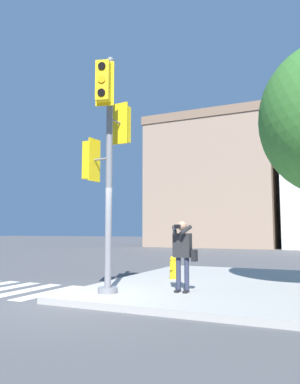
# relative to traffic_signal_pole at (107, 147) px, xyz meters

# --- Properties ---
(ground_plane) EXTENTS (160.00, 160.00, 0.00)m
(ground_plane) POSITION_rel_traffic_signal_pole_xyz_m (-0.48, -0.60, -3.47)
(ground_plane) COLOR #4C4C4F
(sidewalk_corner) EXTENTS (8.00, 8.00, 0.14)m
(sidewalk_corner) POSITION_rel_traffic_signal_pole_xyz_m (3.02, 2.90, -3.40)
(sidewalk_corner) COLOR #9E9B96
(sidewalk_corner) RESTS_ON ground_plane
(crosswalk_stripes) EXTENTS (3.47, 2.41, 0.01)m
(crosswalk_stripes) POSITION_rel_traffic_signal_pole_xyz_m (-3.21, 0.15, -3.47)
(crosswalk_stripes) COLOR silver
(crosswalk_stripes) RESTS_ON ground_plane
(traffic_signal_pole) EXTENTS (1.05, 1.44, 5.51)m
(traffic_signal_pole) POSITION_rel_traffic_signal_pole_xyz_m (0.00, 0.00, 0.00)
(traffic_signal_pole) COLOR slate
(traffic_signal_pole) RESTS_ON sidewalk_corner
(person_photographer) EXTENTS (0.58, 0.54, 1.61)m
(person_photographer) POSITION_rel_traffic_signal_pole_xyz_m (1.58, 0.77, -2.37)
(person_photographer) COLOR black
(person_photographer) RESTS_ON sidewalk_corner
(fire_hydrant) EXTENTS (0.20, 0.26, 0.66)m
(fire_hydrant) POSITION_rel_traffic_signal_pole_xyz_m (0.53, 2.87, -3.01)
(fire_hydrant) COLOR yellow
(fire_hydrant) RESTS_ON sidewalk_corner
(building_left) EXTENTS (11.92, 8.62, 12.48)m
(building_left) POSITION_rel_traffic_signal_pole_xyz_m (-4.95, 28.57, 2.79)
(building_left) COLOR gray
(building_left) RESTS_ON ground_plane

